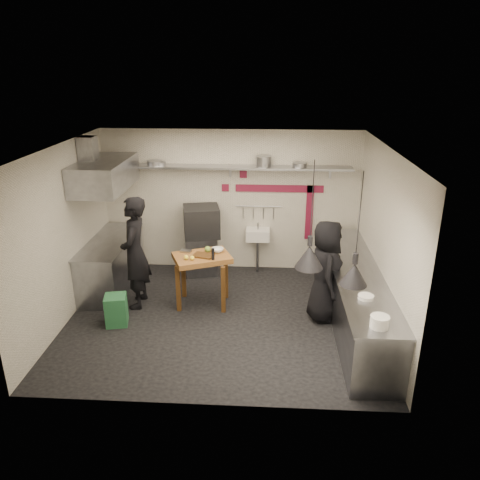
# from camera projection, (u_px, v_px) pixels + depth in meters

# --- Properties ---
(floor) EXTENTS (5.00, 5.00, 0.00)m
(floor) POSITION_uv_depth(u_px,v_px,m) (221.00, 318.00, 7.75)
(floor) COLOR black
(floor) RESTS_ON ground
(ceiling) EXTENTS (5.00, 5.00, 0.00)m
(ceiling) POSITION_uv_depth(u_px,v_px,m) (219.00, 149.00, 6.75)
(ceiling) COLOR beige
(ceiling) RESTS_ON floor
(wall_back) EXTENTS (5.00, 0.04, 2.80)m
(wall_back) POSITION_uv_depth(u_px,v_px,m) (231.00, 201.00, 9.21)
(wall_back) COLOR silver
(wall_back) RESTS_ON floor
(wall_front) EXTENTS (5.00, 0.04, 2.80)m
(wall_front) POSITION_uv_depth(u_px,v_px,m) (202.00, 305.00, 5.29)
(wall_front) COLOR silver
(wall_front) RESTS_ON floor
(wall_left) EXTENTS (0.04, 4.20, 2.80)m
(wall_left) POSITION_uv_depth(u_px,v_px,m) (63.00, 236.00, 7.39)
(wall_left) COLOR silver
(wall_left) RESTS_ON floor
(wall_right) EXTENTS (0.04, 4.20, 2.80)m
(wall_right) POSITION_uv_depth(u_px,v_px,m) (383.00, 243.00, 7.11)
(wall_right) COLOR silver
(wall_right) RESTS_ON floor
(red_band_horiz) EXTENTS (1.70, 0.02, 0.14)m
(red_band_horiz) POSITION_uv_depth(u_px,v_px,m) (279.00, 189.00, 9.04)
(red_band_horiz) COLOR maroon
(red_band_horiz) RESTS_ON wall_back
(red_band_vert) EXTENTS (0.14, 0.02, 1.10)m
(red_band_vert) POSITION_uv_depth(u_px,v_px,m) (309.00, 213.00, 9.18)
(red_band_vert) COLOR maroon
(red_band_vert) RESTS_ON wall_back
(red_tile_a) EXTENTS (0.14, 0.02, 0.14)m
(red_tile_a) POSITION_uv_depth(u_px,v_px,m) (243.00, 174.00, 8.98)
(red_tile_a) COLOR maroon
(red_tile_a) RESTS_ON wall_back
(red_tile_b) EXTENTS (0.14, 0.02, 0.14)m
(red_tile_b) POSITION_uv_depth(u_px,v_px,m) (225.00, 188.00, 9.10)
(red_tile_b) COLOR maroon
(red_tile_b) RESTS_ON wall_back
(back_shelf) EXTENTS (4.60, 0.34, 0.04)m
(back_shelf) POSITION_uv_depth(u_px,v_px,m) (230.00, 167.00, 8.79)
(back_shelf) COLOR gray
(back_shelf) RESTS_ON wall_back
(shelf_bracket_left) EXTENTS (0.04, 0.06, 0.24)m
(shelf_bracket_left) POSITION_uv_depth(u_px,v_px,m) (133.00, 169.00, 9.07)
(shelf_bracket_left) COLOR gray
(shelf_bracket_left) RESTS_ON wall_back
(shelf_bracket_mid) EXTENTS (0.04, 0.06, 0.24)m
(shelf_bracket_mid) POSITION_uv_depth(u_px,v_px,m) (230.00, 171.00, 8.96)
(shelf_bracket_mid) COLOR gray
(shelf_bracket_mid) RESTS_ON wall_back
(shelf_bracket_right) EXTENTS (0.04, 0.06, 0.24)m
(shelf_bracket_right) POSITION_uv_depth(u_px,v_px,m) (330.00, 172.00, 8.86)
(shelf_bracket_right) COLOR gray
(shelf_bracket_right) RESTS_ON wall_back
(pan_far_left) EXTENTS (0.39, 0.39, 0.09)m
(pan_far_left) POSITION_uv_depth(u_px,v_px,m) (155.00, 163.00, 8.84)
(pan_far_left) COLOR gray
(pan_far_left) RESTS_ON back_shelf
(pan_mid_left) EXTENTS (0.26, 0.26, 0.07)m
(pan_mid_left) POSITION_uv_depth(u_px,v_px,m) (159.00, 163.00, 8.84)
(pan_mid_left) COLOR gray
(pan_mid_left) RESTS_ON back_shelf
(stock_pot) EXTENTS (0.32, 0.32, 0.20)m
(stock_pot) POSITION_uv_depth(u_px,v_px,m) (264.00, 161.00, 8.71)
(stock_pot) COLOR gray
(stock_pot) RESTS_ON back_shelf
(pan_right) EXTENTS (0.28, 0.28, 0.08)m
(pan_right) POSITION_uv_depth(u_px,v_px,m) (300.00, 165.00, 8.69)
(pan_right) COLOR gray
(pan_right) RESTS_ON back_shelf
(oven_stand) EXTENTS (0.72, 0.67, 0.80)m
(oven_stand) POSITION_uv_depth(u_px,v_px,m) (201.00, 254.00, 9.29)
(oven_stand) COLOR gray
(oven_stand) RESTS_ON floor
(combi_oven) EXTENTS (0.78, 0.75, 0.58)m
(combi_oven) POSITION_uv_depth(u_px,v_px,m) (202.00, 221.00, 9.03)
(combi_oven) COLOR black
(combi_oven) RESTS_ON oven_stand
(oven_door) EXTENTS (0.49, 0.13, 0.46)m
(oven_door) POSITION_uv_depth(u_px,v_px,m) (200.00, 226.00, 8.78)
(oven_door) COLOR maroon
(oven_door) RESTS_ON combi_oven
(oven_glass) EXTENTS (0.40, 0.10, 0.34)m
(oven_glass) POSITION_uv_depth(u_px,v_px,m) (199.00, 226.00, 8.75)
(oven_glass) COLOR black
(oven_glass) RESTS_ON oven_door
(hand_sink) EXTENTS (0.46, 0.34, 0.22)m
(hand_sink) POSITION_uv_depth(u_px,v_px,m) (258.00, 235.00, 9.23)
(hand_sink) COLOR silver
(hand_sink) RESTS_ON wall_back
(sink_tap) EXTENTS (0.03, 0.03, 0.14)m
(sink_tap) POSITION_uv_depth(u_px,v_px,m) (258.00, 226.00, 9.17)
(sink_tap) COLOR gray
(sink_tap) RESTS_ON hand_sink
(sink_drain) EXTENTS (0.06, 0.06, 0.66)m
(sink_drain) POSITION_uv_depth(u_px,v_px,m) (258.00, 256.00, 9.35)
(sink_drain) COLOR gray
(sink_drain) RESTS_ON floor
(utensil_rail) EXTENTS (0.90, 0.02, 0.02)m
(utensil_rail) POSITION_uv_depth(u_px,v_px,m) (258.00, 206.00, 9.17)
(utensil_rail) COLOR gray
(utensil_rail) RESTS_ON wall_back
(counter_right) EXTENTS (0.70, 3.80, 0.90)m
(counter_right) POSITION_uv_depth(u_px,v_px,m) (355.00, 297.00, 7.47)
(counter_right) COLOR gray
(counter_right) RESTS_ON floor
(counter_right_top) EXTENTS (0.76, 3.90, 0.03)m
(counter_right_top) POSITION_uv_depth(u_px,v_px,m) (357.00, 271.00, 7.30)
(counter_right_top) COLOR gray
(counter_right_top) RESTS_ON counter_right
(plate_stack) EXTENTS (0.30, 0.30, 0.15)m
(plate_stack) POSITION_uv_depth(u_px,v_px,m) (380.00, 322.00, 5.70)
(plate_stack) COLOR silver
(plate_stack) RESTS_ON counter_right_top
(small_bowl_right) EXTENTS (0.28, 0.28, 0.05)m
(small_bowl_right) POSITION_uv_depth(u_px,v_px,m) (366.00, 297.00, 6.41)
(small_bowl_right) COLOR silver
(small_bowl_right) RESTS_ON counter_right_top
(counter_left) EXTENTS (0.70, 1.90, 0.90)m
(counter_left) POSITION_uv_depth(u_px,v_px,m) (111.00, 264.00, 8.69)
(counter_left) COLOR gray
(counter_left) RESTS_ON floor
(counter_left_top) EXTENTS (0.76, 2.00, 0.03)m
(counter_left_top) POSITION_uv_depth(u_px,v_px,m) (109.00, 241.00, 8.52)
(counter_left_top) COLOR gray
(counter_left_top) RESTS_ON counter_left
(extractor_hood) EXTENTS (0.78, 1.60, 0.50)m
(extractor_hood) POSITION_uv_depth(u_px,v_px,m) (105.00, 175.00, 8.08)
(extractor_hood) COLOR gray
(extractor_hood) RESTS_ON ceiling
(hood_duct) EXTENTS (0.28, 0.28, 0.50)m
(hood_duct) POSITION_uv_depth(u_px,v_px,m) (88.00, 151.00, 7.95)
(hood_duct) COLOR gray
(hood_duct) RESTS_ON ceiling
(green_bin) EXTENTS (0.39, 0.39, 0.50)m
(green_bin) POSITION_uv_depth(u_px,v_px,m) (116.00, 310.00, 7.49)
(green_bin) COLOR #246239
(green_bin) RESTS_ON floor
(prep_table) EXTENTS (1.09, 0.94, 0.92)m
(prep_table) POSITION_uv_depth(u_px,v_px,m) (203.00, 280.00, 8.05)
(prep_table) COLOR #915F2E
(prep_table) RESTS_ON floor
(cutting_board) EXTENTS (0.38, 0.31, 0.02)m
(cutting_board) POSITION_uv_depth(u_px,v_px,m) (203.00, 255.00, 7.85)
(cutting_board) COLOR #492C11
(cutting_board) RESTS_ON prep_table
(pepper_mill) EXTENTS (0.06, 0.06, 0.20)m
(pepper_mill) POSITION_uv_depth(u_px,v_px,m) (213.00, 254.00, 7.67)
(pepper_mill) COLOR black
(pepper_mill) RESTS_ON prep_table
(lemon_a) EXTENTS (0.10, 0.10, 0.08)m
(lemon_a) POSITION_uv_depth(u_px,v_px,m) (186.00, 257.00, 7.70)
(lemon_a) COLOR yellow
(lemon_a) RESTS_ON prep_table
(lemon_b) EXTENTS (0.10, 0.10, 0.07)m
(lemon_b) POSITION_uv_depth(u_px,v_px,m) (192.00, 258.00, 7.68)
(lemon_b) COLOR yellow
(lemon_b) RESTS_ON prep_table
(veg_ball) EXTENTS (0.12, 0.12, 0.11)m
(veg_ball) POSITION_uv_depth(u_px,v_px,m) (208.00, 249.00, 8.00)
(veg_ball) COLOR olive
(veg_ball) RESTS_ON prep_table
(steel_tray) EXTENTS (0.21, 0.16, 0.03)m
(steel_tray) POSITION_uv_depth(u_px,v_px,m) (186.00, 251.00, 8.02)
(steel_tray) COLOR gray
(steel_tray) RESTS_ON prep_table
(bowl) EXTENTS (0.26, 0.26, 0.07)m
(bowl) POSITION_uv_depth(u_px,v_px,m) (218.00, 250.00, 8.02)
(bowl) COLOR silver
(bowl) RESTS_ON prep_table
(heat_lamp_near) EXTENTS (0.52, 0.52, 1.52)m
(heat_lamp_near) POSITION_uv_depth(u_px,v_px,m) (312.00, 216.00, 6.27)
(heat_lamp_near) COLOR black
(heat_lamp_near) RESTS_ON ceiling
(heat_lamp_far) EXTENTS (0.44, 0.44, 1.46)m
(heat_lamp_far) POSITION_uv_depth(u_px,v_px,m) (358.00, 230.00, 5.64)
(heat_lamp_far) COLOR black
(heat_lamp_far) RESTS_ON ceiling
(chef_left) EXTENTS (0.49, 0.72, 1.94)m
(chef_left) POSITION_uv_depth(u_px,v_px,m) (135.00, 253.00, 7.85)
(chef_left) COLOR black
(chef_left) RESTS_ON floor
(chef_right) EXTENTS (0.55, 0.83, 1.69)m
(chef_right) POSITION_uv_depth(u_px,v_px,m) (325.00, 271.00, 7.47)
(chef_right) COLOR black
(chef_right) RESTS_ON floor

